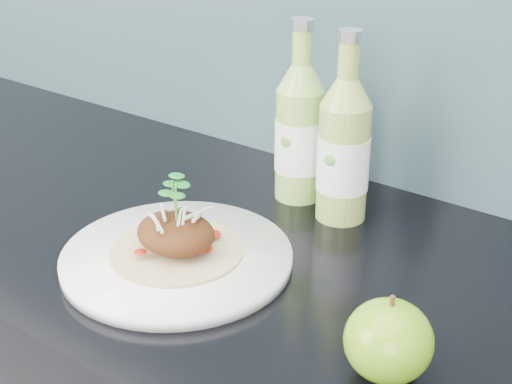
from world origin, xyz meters
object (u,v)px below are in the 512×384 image
green_apple (388,341)px  cider_bottle_left (300,133)px  cider_bottle_right (344,151)px  dinner_plate (177,258)px

green_apple → cider_bottle_left: 0.42m
cider_bottle_right → dinner_plate: bearing=-120.4°
dinner_plate → cider_bottle_left: (0.01, 0.26, 0.09)m
dinner_plate → green_apple: size_ratio=3.87×
cider_bottle_left → cider_bottle_right: (0.09, -0.02, 0.00)m
green_apple → cider_bottle_right: (-0.21, 0.27, 0.06)m
cider_bottle_right → cider_bottle_left: bearing=158.9°
dinner_plate → green_apple: 0.32m
green_apple → cider_bottle_right: bearing=128.2°
cider_bottle_left → cider_bottle_right: bearing=-21.3°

